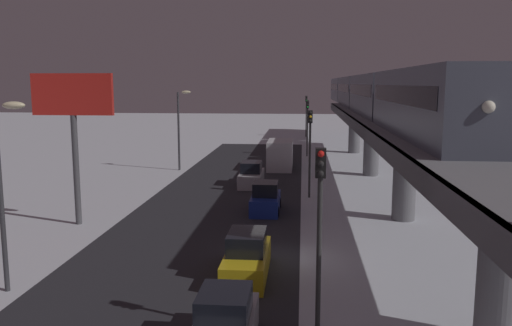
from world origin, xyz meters
TOP-DOWN VIEW (x-y plane):
  - ground_plane at (0.00, 0.00)m, footprint 240.00×240.00m
  - avenue_asphalt at (4.49, 0.00)m, footprint 11.00×94.68m
  - elevated_railway at (-7.22, 0.00)m, footprint 5.00×94.68m
  - subway_train at (-7.32, -31.11)m, footprint 2.94×74.07m
  - sedan_blue at (1.29, -9.13)m, footprint 1.91×4.04m
  - sedan_silver at (3.09, -17.97)m, footprint 1.80×4.76m
  - sedan_yellow at (1.29, 2.43)m, footprint 1.80×4.76m
  - box_truck at (1.09, -27.49)m, footprint 2.40×7.40m
  - traffic_light_near at (-1.61, 8.50)m, footprint 0.32×0.44m
  - traffic_light_mid at (-1.61, -13.70)m, footprint 0.32×0.44m
  - traffic_light_far at (-1.61, -35.89)m, footprint 0.32×0.44m
  - traffic_light_distant at (-1.61, -58.08)m, footprint 0.32×0.44m
  - commercial_billboard at (12.22, -5.14)m, footprint 4.80×0.36m
  - street_lamp_near at (10.56, 5.00)m, footprint 1.35×0.44m
  - street_lamp_far at (10.56, -25.00)m, footprint 1.35×0.44m

SIDE VIEW (x-z plane):
  - ground_plane at x=0.00m, z-range 0.00..0.00m
  - avenue_asphalt at x=4.49m, z-range 0.00..0.01m
  - sedan_blue at x=1.29m, z-range -0.20..1.77m
  - sedan_silver at x=3.09m, z-range -0.19..1.78m
  - sedan_yellow at x=1.29m, z-range -0.19..1.78m
  - box_truck at x=1.09m, z-range -0.05..2.75m
  - traffic_light_near at x=-1.61m, z-range 1.00..7.40m
  - traffic_light_mid at x=-1.61m, z-range 1.00..7.40m
  - traffic_light_far at x=-1.61m, z-range 1.00..7.40m
  - traffic_light_distant at x=-1.61m, z-range 1.00..7.40m
  - street_lamp_near at x=10.56m, z-range 0.99..8.64m
  - street_lamp_far at x=10.56m, z-range 0.99..8.64m
  - elevated_railway at x=-7.22m, z-range 2.08..7.75m
  - commercial_billboard at x=12.22m, z-range 2.38..11.28m
  - subway_train at x=-7.32m, z-range 5.75..9.15m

